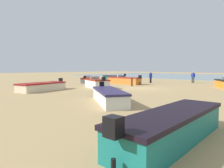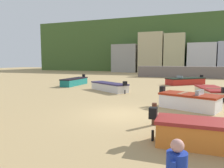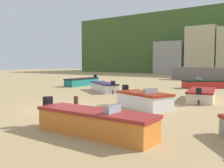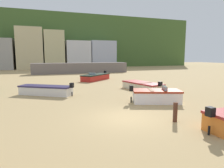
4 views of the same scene
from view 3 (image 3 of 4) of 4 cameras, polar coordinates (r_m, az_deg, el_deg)
The scene contains 10 objects.
ground_plane at distance 15.35m, azimuth -9.77°, elevation -5.32°, with size 160.00×160.00×0.00m, color tan.
townhouse_far_left at distance 62.59m, azimuth 13.12°, elevation 5.58°, with size 6.86×6.17×7.60m, color #9B9892.
townhouse_left at distance 60.27m, azimuth 19.51°, elevation 6.86°, with size 6.31×6.32×10.50m, color #CABB8C.
boat_teal_0 at distance 30.46m, azimuth -6.62°, elevation 0.49°, with size 1.46×5.14×1.20m.
boat_red_3 at distance 29.10m, azimuth 20.26°, elevation 0.01°, with size 4.91×4.67×1.17m.
boat_orange_4 at distance 9.61m, azimuth -3.91°, elevation -8.41°, with size 5.10×1.40×1.23m.
boat_cream_5 at distance 19.52m, azimuth 19.19°, elevation -2.24°, with size 2.70×4.96×1.08m.
boat_white_6 at distance 15.29m, azimuth 7.01°, elevation -3.51°, with size 3.79×2.76×1.25m.
boat_white_8 at distance 24.20m, azimuth -1.84°, elevation -0.63°, with size 4.64×3.70×1.13m.
mooring_post_near_water at distance 12.84m, azimuth -7.95°, elevation -4.95°, with size 0.22×0.22×1.02m, color #4C2D20.
Camera 3 is at (10.86, -10.52, 2.64)m, focal length 41.36 mm.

